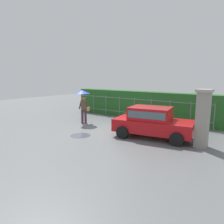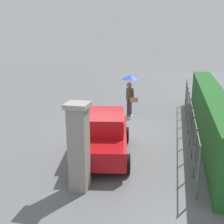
# 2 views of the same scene
# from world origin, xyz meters

# --- Properties ---
(ground_plane) EXTENTS (40.00, 40.00, 0.00)m
(ground_plane) POSITION_xyz_m (0.00, 0.00, 0.00)
(ground_plane) COLOR slate
(car) EXTENTS (3.94, 2.38, 1.48)m
(car) POSITION_xyz_m (2.41, 0.21, 0.80)
(car) COLOR #B71116
(car) RESTS_ON ground
(pedestrian) EXTENTS (0.94, 0.94, 2.10)m
(pedestrian) POSITION_xyz_m (-2.42, 0.42, 1.54)
(pedestrian) COLOR #47283D
(pedestrian) RESTS_ON ground
(gate_pillar) EXTENTS (0.60, 0.60, 2.42)m
(gate_pillar) POSITION_xyz_m (4.70, 0.15, 1.24)
(gate_pillar) COLOR gray
(gate_pillar) RESTS_ON ground
(fence_section) EXTENTS (9.98, 0.05, 1.50)m
(fence_section) POSITION_xyz_m (-0.38, 3.24, 0.83)
(fence_section) COLOR #59605B
(fence_section) RESTS_ON ground
(hedge_row) EXTENTS (10.93, 0.90, 1.90)m
(hedge_row) POSITION_xyz_m (-0.38, 4.05, 0.95)
(hedge_row) COLOR #235B23
(hedge_row) RESTS_ON ground
(puddle_near) EXTENTS (1.02, 1.02, 0.00)m
(puddle_near) POSITION_xyz_m (-0.57, -1.68, 0.00)
(puddle_near) COLOR #4C545B
(puddle_near) RESTS_ON ground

